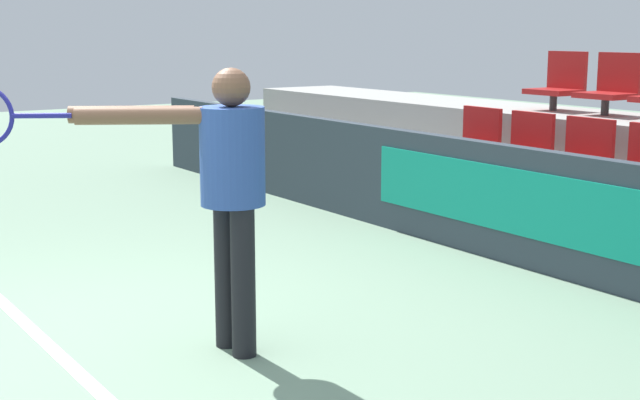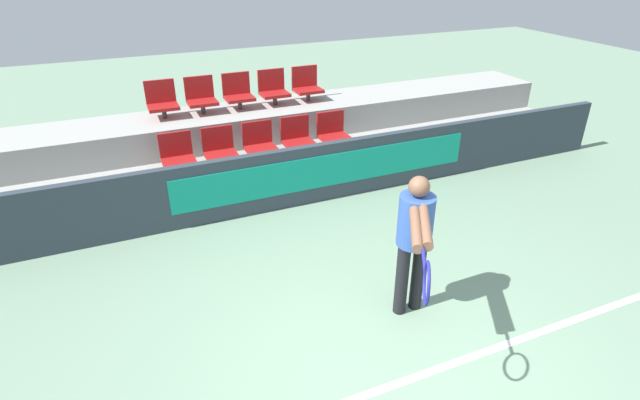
% 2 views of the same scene
% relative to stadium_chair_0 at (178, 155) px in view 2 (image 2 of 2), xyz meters
% --- Properties ---
extents(ground_plane, '(30.00, 30.00, 0.00)m').
position_rel_stadium_chair_0_xyz_m(ground_plane, '(1.20, -4.11, -0.73)').
color(ground_plane, gray).
extents(court_baseline, '(6.27, 0.08, 0.01)m').
position_rel_stadium_chair_0_xyz_m(court_baseline, '(1.20, -4.19, -0.73)').
color(court_baseline, white).
rests_on(court_baseline, ground).
extents(barrier_wall, '(11.65, 0.14, 0.88)m').
position_rel_stadium_chair_0_xyz_m(barrier_wall, '(1.22, -0.75, -0.30)').
color(barrier_wall, '#2D3842').
rests_on(barrier_wall, ground).
extents(bleacher_tier_front, '(11.25, 1.09, 0.48)m').
position_rel_stadium_chair_0_xyz_m(bleacher_tier_front, '(1.20, -0.12, -0.49)').
color(bleacher_tier_front, '#9E9E99').
rests_on(bleacher_tier_front, ground).
extents(bleacher_tier_middle, '(11.25, 1.09, 0.96)m').
position_rel_stadium_chair_0_xyz_m(bleacher_tier_middle, '(1.20, 0.97, -0.25)').
color(bleacher_tier_middle, '#9E9E99').
rests_on(bleacher_tier_middle, ground).
extents(stadium_chair_0, '(0.45, 0.38, 0.56)m').
position_rel_stadium_chair_0_xyz_m(stadium_chair_0, '(0.00, 0.00, 0.00)').
color(stadium_chair_0, '#333333').
rests_on(stadium_chair_0, bleacher_tier_front).
extents(stadium_chair_1, '(0.45, 0.38, 0.56)m').
position_rel_stadium_chair_0_xyz_m(stadium_chair_1, '(0.60, 0.00, 0.00)').
color(stadium_chair_1, '#333333').
rests_on(stadium_chair_1, bleacher_tier_front).
extents(stadium_chair_2, '(0.45, 0.38, 0.56)m').
position_rel_stadium_chair_0_xyz_m(stadium_chair_2, '(1.20, 0.00, 0.00)').
color(stadium_chair_2, '#333333').
rests_on(stadium_chair_2, bleacher_tier_front).
extents(stadium_chair_3, '(0.45, 0.38, 0.56)m').
position_rel_stadium_chair_0_xyz_m(stadium_chair_3, '(1.80, 0.00, 0.00)').
color(stadium_chair_3, '#333333').
rests_on(stadium_chair_3, bleacher_tier_front).
extents(stadium_chair_4, '(0.45, 0.38, 0.56)m').
position_rel_stadium_chair_0_xyz_m(stadium_chair_4, '(2.40, 0.00, 0.00)').
color(stadium_chair_4, '#333333').
rests_on(stadium_chair_4, bleacher_tier_front).
extents(stadium_chair_5, '(0.45, 0.38, 0.56)m').
position_rel_stadium_chair_0_xyz_m(stadium_chair_5, '(0.00, 1.09, 0.48)').
color(stadium_chair_5, '#333333').
rests_on(stadium_chair_5, bleacher_tier_middle).
extents(stadium_chair_6, '(0.45, 0.38, 0.56)m').
position_rel_stadium_chair_0_xyz_m(stadium_chair_6, '(0.60, 1.09, 0.48)').
color(stadium_chair_6, '#333333').
rests_on(stadium_chair_6, bleacher_tier_middle).
extents(stadium_chair_7, '(0.45, 0.38, 0.56)m').
position_rel_stadium_chair_0_xyz_m(stadium_chair_7, '(1.20, 1.09, 0.48)').
color(stadium_chair_7, '#333333').
rests_on(stadium_chair_7, bleacher_tier_middle).
extents(stadium_chair_8, '(0.45, 0.38, 0.56)m').
position_rel_stadium_chair_0_xyz_m(stadium_chair_8, '(1.80, 1.09, 0.48)').
color(stadium_chair_8, '#333333').
rests_on(stadium_chair_8, bleacher_tier_middle).
extents(stadium_chair_9, '(0.45, 0.38, 0.56)m').
position_rel_stadium_chair_0_xyz_m(stadium_chair_9, '(2.40, 1.09, 0.48)').
color(stadium_chair_9, '#333333').
rests_on(stadium_chair_9, bleacher_tier_middle).
extents(tennis_player, '(0.90, 1.41, 1.52)m').
position_rel_stadium_chair_0_xyz_m(tennis_player, '(1.69, -3.43, 0.22)').
color(tennis_player, black).
rests_on(tennis_player, ground).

